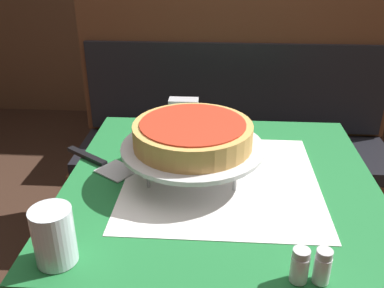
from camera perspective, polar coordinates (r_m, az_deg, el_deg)
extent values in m
cube|color=#1E6B33|center=(1.16, 3.85, -5.46)|extent=(0.83, 0.83, 0.03)
cube|color=white|center=(1.15, 3.87, -4.78)|extent=(0.51, 0.51, 0.00)
cube|color=#1E6B33|center=(1.21, 3.72, -9.20)|extent=(0.82, 0.82, 0.16)
cube|color=#4C331E|center=(1.73, -9.27, -9.19)|extent=(0.05, 0.05, 0.74)
cube|color=#4C331E|center=(1.73, 16.35, -9.91)|extent=(0.05, 0.05, 0.74)
cube|color=#1E6B33|center=(2.85, 0.71, 13.86)|extent=(0.77, 0.77, 0.03)
cube|color=white|center=(2.85, 0.71, 14.18)|extent=(0.48, 0.48, 0.00)
cube|color=#1E6B33|center=(2.87, 0.70, 12.56)|extent=(0.77, 0.77, 0.10)
cube|color=#4C331E|center=(2.67, -7.35, 4.18)|extent=(0.05, 0.05, 0.74)
cube|color=#4C331E|center=(2.63, 7.94, 3.79)|extent=(0.05, 0.05, 0.74)
cube|color=#4C331E|center=(3.32, -5.13, 8.75)|extent=(0.05, 0.05, 0.74)
cube|color=#4C331E|center=(3.29, 7.23, 8.47)|extent=(0.05, 0.05, 0.74)
cube|color=brown|center=(2.14, 5.22, -6.71)|extent=(1.47, 0.45, 0.41)
cube|color=black|center=(2.02, 5.48, -1.16)|extent=(1.44, 0.44, 0.06)
cube|color=brown|center=(2.07, 5.81, 10.39)|extent=(1.47, 0.06, 0.67)
cube|color=black|center=(2.06, 5.72, 7.37)|extent=(1.41, 0.02, 0.43)
cylinder|color=#ADADB2|center=(1.26, 0.48, 0.21)|extent=(0.01, 0.01, 0.08)
cylinder|color=#ADADB2|center=(1.10, -5.89, -4.00)|extent=(0.01, 0.01, 0.08)
cylinder|color=#ADADB2|center=(1.09, 5.73, -4.39)|extent=(0.01, 0.01, 0.08)
cylinder|color=#ADADB2|center=(1.13, 0.10, -1.01)|extent=(0.26, 0.26, 0.01)
cylinder|color=silver|center=(1.13, 0.10, -0.74)|extent=(0.37, 0.37, 0.01)
cylinder|color=silver|center=(1.12, 0.10, -0.37)|extent=(0.38, 0.38, 0.01)
cylinder|color=tan|center=(1.11, 0.10, 1.24)|extent=(0.31, 0.31, 0.06)
cylinder|color=red|center=(1.10, 0.11, 2.71)|extent=(0.27, 0.27, 0.01)
cube|color=#BCBCC1|center=(1.20, -10.00, -3.54)|extent=(0.13, 0.12, 0.00)
cube|color=black|center=(1.29, -13.83, -1.57)|extent=(0.14, 0.11, 0.01)
cylinder|color=silver|center=(0.90, -17.94, -11.57)|extent=(0.08, 0.08, 0.12)
cylinder|color=silver|center=(0.86, 14.12, -15.79)|extent=(0.03, 0.03, 0.06)
cylinder|color=#B7B7BC|center=(0.84, 14.40, -13.95)|extent=(0.03, 0.03, 0.02)
cylinder|color=silver|center=(0.87, 16.93, -15.70)|extent=(0.03, 0.03, 0.06)
cylinder|color=#B7B7BC|center=(0.84, 17.26, -13.84)|extent=(0.03, 0.03, 0.02)
cube|color=#B2B2B7|center=(1.47, -1.13, 4.35)|extent=(0.10, 0.05, 0.09)
cube|color=black|center=(2.86, 2.70, 14.55)|extent=(0.14, 0.14, 0.03)
cylinder|color=black|center=(2.85, 2.73, 16.10)|extent=(0.01, 0.01, 0.13)
cylinder|color=red|center=(2.90, 2.75, 15.97)|extent=(0.04, 0.04, 0.10)
cylinder|color=#99194C|center=(2.81, 2.70, 15.65)|extent=(0.04, 0.04, 0.10)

